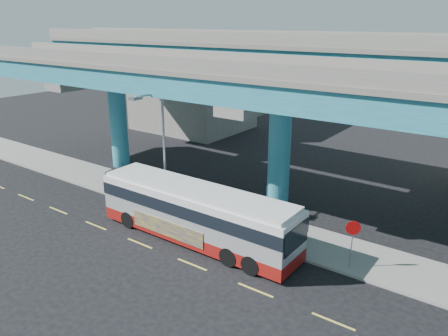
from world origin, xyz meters
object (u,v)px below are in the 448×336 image
Objects in this scene: parked_car at (125,177)px; stop_sign at (353,234)px; street_lamp at (157,136)px; transit_bus at (196,212)px.

parked_car is 1.39× the size of stop_sign.
parked_car is 7.75m from street_lamp.
street_lamp reaches higher than parked_car.
parked_car is 18.73m from stop_sign.
transit_bus is 1.58× the size of street_lamp.
street_lamp is (-4.26, 1.40, 3.64)m from transit_bus.
street_lamp is 13.29m from stop_sign.
transit_bus is 4.86× the size of stop_sign.
transit_bus is at bearing -109.08° from parked_car.
parked_car is (-10.06, 3.52, -1.05)m from transit_bus.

